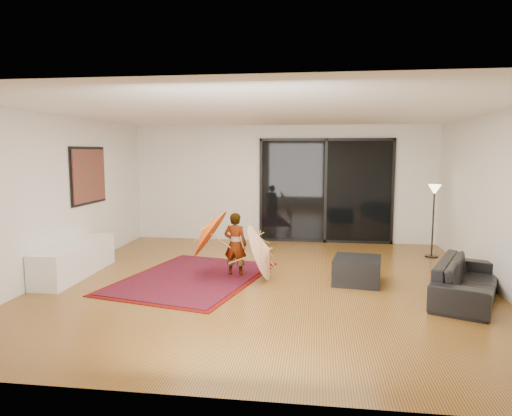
% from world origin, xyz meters
% --- Properties ---
extents(floor, '(7.00, 7.00, 0.00)m').
position_xyz_m(floor, '(0.00, 0.00, 0.00)').
color(floor, olive).
rests_on(floor, ground).
extents(ceiling, '(7.00, 7.00, 0.00)m').
position_xyz_m(ceiling, '(0.00, 0.00, 2.70)').
color(ceiling, white).
rests_on(ceiling, wall_back).
extents(wall_back, '(7.00, 0.00, 7.00)m').
position_xyz_m(wall_back, '(0.00, 3.50, 1.35)').
color(wall_back, silver).
rests_on(wall_back, floor).
extents(wall_front, '(7.00, 0.00, 7.00)m').
position_xyz_m(wall_front, '(0.00, -3.50, 1.35)').
color(wall_front, silver).
rests_on(wall_front, floor).
extents(wall_left, '(0.00, 7.00, 7.00)m').
position_xyz_m(wall_left, '(-3.50, 0.00, 1.35)').
color(wall_left, silver).
rests_on(wall_left, floor).
extents(wall_right, '(0.00, 7.00, 7.00)m').
position_xyz_m(wall_right, '(3.50, 0.00, 1.35)').
color(wall_right, silver).
rests_on(wall_right, floor).
extents(sliding_door, '(3.06, 0.07, 2.40)m').
position_xyz_m(sliding_door, '(1.00, 3.47, 1.20)').
color(sliding_door, black).
rests_on(sliding_door, wall_back).
extents(painting, '(0.04, 1.28, 1.08)m').
position_xyz_m(painting, '(-3.46, 1.00, 1.65)').
color(painting, black).
rests_on(painting, wall_left).
extents(media_console, '(0.54, 2.02, 0.56)m').
position_xyz_m(media_console, '(-3.25, -0.01, 0.28)').
color(media_console, white).
rests_on(media_console, floor).
extents(speaker, '(0.30, 0.30, 0.28)m').
position_xyz_m(speaker, '(-3.25, -0.40, 0.14)').
color(speaker, '#424244').
rests_on(speaker, floor).
extents(persian_rug, '(2.64, 3.24, 0.02)m').
position_xyz_m(persian_rug, '(-1.23, 0.08, 0.01)').
color(persian_rug, '#5A0B07').
rests_on(persian_rug, floor).
extents(sofa, '(1.44, 2.05, 0.56)m').
position_xyz_m(sofa, '(2.95, -0.42, 0.28)').
color(sofa, black).
rests_on(sofa, floor).
extents(ottoman, '(0.83, 0.83, 0.42)m').
position_xyz_m(ottoman, '(1.46, 0.18, 0.21)').
color(ottoman, black).
rests_on(ottoman, floor).
extents(floor_lamp, '(0.25, 0.25, 1.45)m').
position_xyz_m(floor_lamp, '(3.10, 2.23, 1.15)').
color(floor_lamp, black).
rests_on(floor_lamp, floor).
extents(child, '(0.43, 0.31, 1.09)m').
position_xyz_m(child, '(-0.55, 0.34, 0.54)').
color(child, '#999999').
rests_on(child, floor).
extents(parasol_orange, '(0.66, 0.92, 0.91)m').
position_xyz_m(parasol_orange, '(-1.10, 0.29, 0.73)').
color(parasol_orange, '#F8550D').
rests_on(parasol_orange, child).
extents(parasol_white, '(0.52, 0.96, 0.96)m').
position_xyz_m(parasol_white, '(0.05, 0.19, 0.50)').
color(parasol_white, beige).
rests_on(parasol_white, floor).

